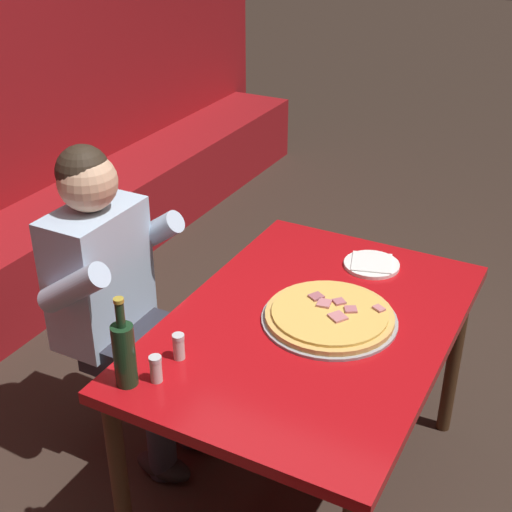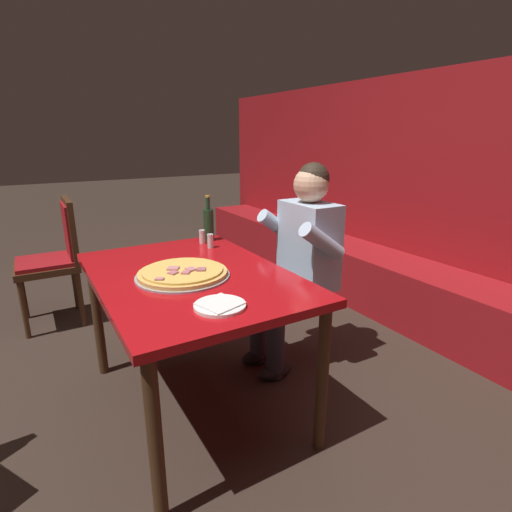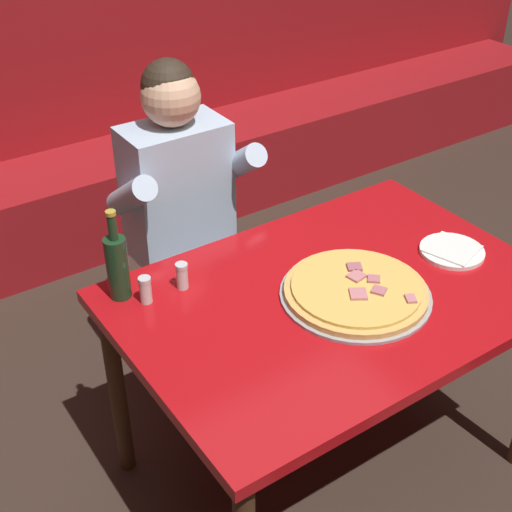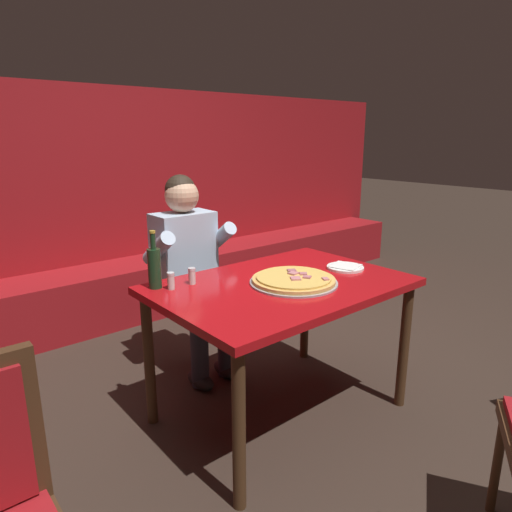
{
  "view_description": "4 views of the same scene",
  "coord_description": "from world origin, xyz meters",
  "px_view_note": "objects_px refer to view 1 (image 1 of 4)",
  "views": [
    {
      "loc": [
        -1.82,
        -0.76,
        2.1
      ],
      "look_at": [
        -0.08,
        0.16,
        1.01
      ],
      "focal_mm": 50.0,
      "sensor_mm": 36.0,
      "label": 1
    },
    {
      "loc": [
        1.78,
        -0.67,
        1.43
      ],
      "look_at": [
        0.1,
        0.32,
        0.83
      ],
      "focal_mm": 28.0,
      "sensor_mm": 36.0,
      "label": 2
    },
    {
      "loc": [
        -1.17,
        -1.29,
        2.05
      ],
      "look_at": [
        -0.11,
        0.27,
        0.79
      ],
      "focal_mm": 50.0,
      "sensor_mm": 36.0,
      "label": 3
    },
    {
      "loc": [
        -1.55,
        -1.64,
        1.51
      ],
      "look_at": [
        0.06,
        0.28,
        0.84
      ],
      "focal_mm": 32.0,
      "sensor_mm": 36.0,
      "label": 4
    }
  ],
  "objects_px": {
    "main_dining_table": "(310,342)",
    "pizza": "(330,316)",
    "shaker_parmesan": "(156,370)",
    "shaker_black_pepper": "(179,348)",
    "beer_bottle": "(124,352)",
    "plate_white_paper": "(372,264)",
    "diner_seated_blue_shirt": "(119,297)"
  },
  "relations": [
    {
      "from": "plate_white_paper",
      "to": "shaker_parmesan",
      "type": "bearing_deg",
      "value": 160.96
    },
    {
      "from": "plate_white_paper",
      "to": "diner_seated_blue_shirt",
      "type": "distance_m",
      "value": 0.95
    },
    {
      "from": "main_dining_table",
      "to": "shaker_parmesan",
      "type": "relative_size",
      "value": 15.02
    },
    {
      "from": "pizza",
      "to": "diner_seated_blue_shirt",
      "type": "height_order",
      "value": "diner_seated_blue_shirt"
    },
    {
      "from": "plate_white_paper",
      "to": "shaker_parmesan",
      "type": "height_order",
      "value": "shaker_parmesan"
    },
    {
      "from": "plate_white_paper",
      "to": "pizza",
      "type": "bearing_deg",
      "value": -179.85
    },
    {
      "from": "pizza",
      "to": "plate_white_paper",
      "type": "height_order",
      "value": "pizza"
    },
    {
      "from": "beer_bottle",
      "to": "main_dining_table",
      "type": "bearing_deg",
      "value": -32.35
    },
    {
      "from": "shaker_parmesan",
      "to": "shaker_black_pepper",
      "type": "relative_size",
      "value": 1.0
    },
    {
      "from": "plate_white_paper",
      "to": "beer_bottle",
      "type": "height_order",
      "value": "beer_bottle"
    },
    {
      "from": "plate_white_paper",
      "to": "shaker_black_pepper",
      "type": "height_order",
      "value": "shaker_black_pepper"
    },
    {
      "from": "shaker_black_pepper",
      "to": "beer_bottle",
      "type": "bearing_deg",
      "value": 158.56
    },
    {
      "from": "pizza",
      "to": "main_dining_table",
      "type": "bearing_deg",
      "value": 124.19
    },
    {
      "from": "diner_seated_blue_shirt",
      "to": "shaker_parmesan",
      "type": "bearing_deg",
      "value": -131.55
    },
    {
      "from": "main_dining_table",
      "to": "pizza",
      "type": "xyz_separation_m",
      "value": [
        0.04,
        -0.05,
        0.1
      ]
    },
    {
      "from": "beer_bottle",
      "to": "shaker_parmesan",
      "type": "bearing_deg",
      "value": -54.57
    },
    {
      "from": "main_dining_table",
      "to": "shaker_parmesan",
      "type": "distance_m",
      "value": 0.58
    },
    {
      "from": "beer_bottle",
      "to": "shaker_black_pepper",
      "type": "bearing_deg",
      "value": -21.44
    },
    {
      "from": "main_dining_table",
      "to": "plate_white_paper",
      "type": "xyz_separation_m",
      "value": [
        0.45,
        -0.05,
        0.09
      ]
    },
    {
      "from": "pizza",
      "to": "shaker_parmesan",
      "type": "height_order",
      "value": "shaker_parmesan"
    },
    {
      "from": "main_dining_table",
      "to": "shaker_black_pepper",
      "type": "height_order",
      "value": "shaker_black_pepper"
    },
    {
      "from": "plate_white_paper",
      "to": "beer_bottle",
      "type": "relative_size",
      "value": 0.72
    },
    {
      "from": "plate_white_paper",
      "to": "diner_seated_blue_shirt",
      "type": "bearing_deg",
      "value": 124.95
    },
    {
      "from": "shaker_parmesan",
      "to": "shaker_black_pepper",
      "type": "xyz_separation_m",
      "value": [
        0.12,
        0.0,
        0.0
      ]
    },
    {
      "from": "pizza",
      "to": "diner_seated_blue_shirt",
      "type": "relative_size",
      "value": 0.36
    },
    {
      "from": "shaker_parmesan",
      "to": "pizza",
      "type": "bearing_deg",
      "value": -31.68
    },
    {
      "from": "pizza",
      "to": "shaker_parmesan",
      "type": "distance_m",
      "value": 0.62
    },
    {
      "from": "shaker_parmesan",
      "to": "diner_seated_blue_shirt",
      "type": "height_order",
      "value": "diner_seated_blue_shirt"
    },
    {
      "from": "main_dining_table",
      "to": "beer_bottle",
      "type": "distance_m",
      "value": 0.67
    },
    {
      "from": "shaker_parmesan",
      "to": "diner_seated_blue_shirt",
      "type": "xyz_separation_m",
      "value": [
        0.4,
        0.45,
        -0.1
      ]
    },
    {
      "from": "main_dining_table",
      "to": "diner_seated_blue_shirt",
      "type": "distance_m",
      "value": 0.73
    },
    {
      "from": "shaker_black_pepper",
      "to": "diner_seated_blue_shirt",
      "type": "xyz_separation_m",
      "value": [
        0.28,
        0.45,
        -0.1
      ]
    }
  ]
}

